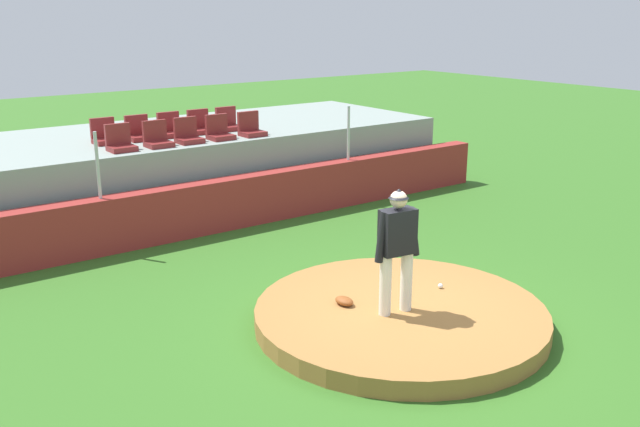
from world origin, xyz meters
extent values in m
plane|color=#326720|center=(0.00, 0.00, 0.00)|extent=(60.00, 60.00, 0.00)
cylinder|color=olive|center=(0.00, 0.00, 0.13)|extent=(4.00, 4.00, 0.25)
cylinder|color=white|center=(-0.33, -0.04, 0.67)|extent=(0.16, 0.16, 0.83)
cylinder|color=white|center=(0.01, -0.09, 0.67)|extent=(0.16, 0.16, 0.83)
cube|color=black|center=(-0.16, -0.07, 1.39)|extent=(0.50, 0.31, 0.60)
cylinder|color=black|center=(-0.41, -0.03, 1.35)|extent=(0.19, 0.13, 0.68)
cylinder|color=black|center=(0.08, -0.10, 1.35)|extent=(0.23, 0.13, 0.68)
sphere|color=beige|center=(-0.16, -0.07, 1.82)|extent=(0.23, 0.23, 0.23)
cone|color=black|center=(-0.16, -0.07, 1.90)|extent=(0.30, 0.30, 0.13)
sphere|color=white|center=(0.93, 0.16, 0.29)|extent=(0.07, 0.07, 0.07)
ellipsoid|color=brown|center=(-0.56, 0.53, 0.31)|extent=(0.22, 0.31, 0.11)
cube|color=maroon|center=(0.00, 5.30, 0.50)|extent=(13.87, 0.40, 1.00)
cylinder|color=silver|center=(-2.21, 5.30, 1.59)|extent=(0.06, 0.06, 1.17)
cylinder|color=silver|center=(3.30, 5.30, 1.59)|extent=(0.06, 0.06, 1.17)
cube|color=gray|center=(0.00, 7.81, 0.80)|extent=(12.68, 4.15, 1.60)
cube|color=maroon|center=(-1.42, 6.21, 1.65)|extent=(0.48, 0.44, 0.10)
cube|color=maroon|center=(-1.42, 6.39, 1.90)|extent=(0.48, 0.08, 0.40)
cube|color=maroon|center=(-0.69, 6.18, 1.65)|extent=(0.48, 0.44, 0.10)
cube|color=maroon|center=(-0.69, 6.36, 1.90)|extent=(0.48, 0.08, 0.40)
cube|color=maroon|center=(-0.02, 6.21, 1.65)|extent=(0.48, 0.44, 0.10)
cube|color=maroon|center=(-0.02, 6.39, 1.90)|extent=(0.48, 0.08, 0.40)
cube|color=maroon|center=(0.67, 6.19, 1.65)|extent=(0.48, 0.44, 0.10)
cube|color=maroon|center=(0.67, 6.37, 1.90)|extent=(0.48, 0.08, 0.40)
cube|color=maroon|center=(1.41, 6.16, 1.65)|extent=(0.48, 0.44, 0.10)
cube|color=maroon|center=(1.41, 6.34, 1.90)|extent=(0.48, 0.08, 0.40)
cube|color=maroon|center=(-1.39, 7.11, 1.65)|extent=(0.48, 0.44, 0.10)
cube|color=maroon|center=(-1.39, 7.29, 1.90)|extent=(0.48, 0.08, 0.40)
cube|color=maroon|center=(-0.69, 7.07, 1.65)|extent=(0.48, 0.44, 0.10)
cube|color=maroon|center=(-0.69, 7.25, 1.90)|extent=(0.48, 0.08, 0.40)
cube|color=maroon|center=(0.01, 7.09, 1.65)|extent=(0.48, 0.44, 0.10)
cube|color=maroon|center=(0.01, 7.27, 1.90)|extent=(0.48, 0.08, 0.40)
cube|color=maroon|center=(0.70, 7.09, 1.65)|extent=(0.48, 0.44, 0.10)
cube|color=maroon|center=(0.70, 7.27, 1.90)|extent=(0.48, 0.08, 0.40)
cube|color=maroon|center=(1.39, 7.09, 1.65)|extent=(0.48, 0.44, 0.10)
cube|color=maroon|center=(1.39, 7.27, 1.90)|extent=(0.48, 0.08, 0.40)
camera|label=1|loc=(-6.12, -6.45, 4.16)|focal=39.32mm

